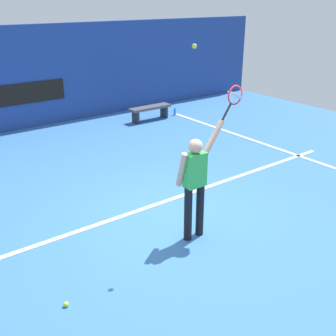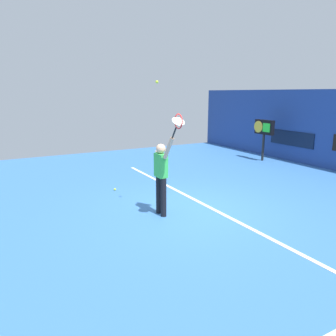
{
  "view_description": "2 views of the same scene",
  "coord_description": "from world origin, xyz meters",
  "px_view_note": "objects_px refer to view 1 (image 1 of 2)",
  "views": [
    {
      "loc": [
        -3.96,
        -5.21,
        3.67
      ],
      "look_at": [
        -0.15,
        -0.14,
        1.04
      ],
      "focal_mm": 44.41,
      "sensor_mm": 36.0,
      "label": 1
    },
    {
      "loc": [
        6.38,
        -4.08,
        2.82
      ],
      "look_at": [
        -0.48,
        -0.34,
        1.01
      ],
      "focal_mm": 34.81,
      "sensor_mm": 36.0,
      "label": 2
    }
  ],
  "objects_px": {
    "court_bench": "(150,110)",
    "tennis_player": "(195,181)",
    "tennis_ball": "(194,46)",
    "tennis_racket": "(234,97)",
    "water_bottle": "(175,112)",
    "spare_ball": "(66,304)"
  },
  "relations": [
    {
      "from": "tennis_player",
      "to": "court_bench",
      "type": "relative_size",
      "value": 1.37
    },
    {
      "from": "tennis_ball",
      "to": "court_bench",
      "type": "bearing_deg",
      "value": 60.58
    },
    {
      "from": "tennis_player",
      "to": "court_bench",
      "type": "xyz_separation_m",
      "value": [
        3.38,
        6.15,
        -0.67
      ]
    },
    {
      "from": "tennis_ball",
      "to": "spare_ball",
      "type": "distance_m",
      "value": 3.79
    },
    {
      "from": "tennis_racket",
      "to": "court_bench",
      "type": "height_order",
      "value": "tennis_racket"
    },
    {
      "from": "tennis_racket",
      "to": "spare_ball",
      "type": "height_order",
      "value": "tennis_racket"
    },
    {
      "from": "water_bottle",
      "to": "spare_ball",
      "type": "relative_size",
      "value": 3.53
    },
    {
      "from": "tennis_racket",
      "to": "water_bottle",
      "type": "height_order",
      "value": "tennis_racket"
    },
    {
      "from": "tennis_racket",
      "to": "court_bench",
      "type": "distance_m",
      "value": 6.95
    },
    {
      "from": "tennis_racket",
      "to": "tennis_ball",
      "type": "bearing_deg",
      "value": -177.64
    },
    {
      "from": "tennis_player",
      "to": "tennis_racket",
      "type": "height_order",
      "value": "tennis_racket"
    },
    {
      "from": "spare_ball",
      "to": "tennis_racket",
      "type": "bearing_deg",
      "value": 5.56
    },
    {
      "from": "tennis_ball",
      "to": "water_bottle",
      "type": "relative_size",
      "value": 0.28
    },
    {
      "from": "court_bench",
      "to": "tennis_player",
      "type": "bearing_deg",
      "value": -118.79
    },
    {
      "from": "tennis_racket",
      "to": "spare_ball",
      "type": "bearing_deg",
      "value": -174.44
    },
    {
      "from": "court_bench",
      "to": "tennis_racket",
      "type": "bearing_deg",
      "value": -113.13
    },
    {
      "from": "tennis_racket",
      "to": "tennis_player",
      "type": "bearing_deg",
      "value": 179.68
    },
    {
      "from": "tennis_player",
      "to": "court_bench",
      "type": "height_order",
      "value": "tennis_player"
    },
    {
      "from": "tennis_racket",
      "to": "tennis_ball",
      "type": "relative_size",
      "value": 8.75
    },
    {
      "from": "tennis_player",
      "to": "tennis_ball",
      "type": "bearing_deg",
      "value": -160.21
    },
    {
      "from": "tennis_player",
      "to": "water_bottle",
      "type": "relative_size",
      "value": 7.97
    },
    {
      "from": "tennis_player",
      "to": "water_bottle",
      "type": "xyz_separation_m",
      "value": [
        4.37,
        6.15,
        -0.89
      ]
    }
  ]
}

